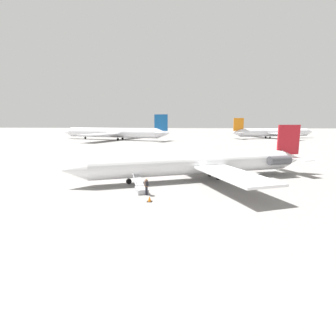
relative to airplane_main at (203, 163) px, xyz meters
name	(u,v)px	position (x,y,z in m)	size (l,w,h in m)	color
ground_plane	(195,179)	(0.89, 0.39, -2.05)	(600.00, 600.00, 0.00)	gray
airplane_main	(203,163)	(0.00, 0.00, 0.00)	(30.83, 24.28, 6.87)	white
airplane_far_center	(273,132)	(-33.61, -90.65, 0.64)	(40.86, 32.05, 9.04)	silver
airplane_far_left	(113,133)	(35.17, -72.75, 0.97)	(50.40, 39.41, 10.16)	silver
boarding_stairs	(141,188)	(6.57, 7.08, -1.68)	(2.55, 4.08, 1.71)	#B2B2B7
passenger	(146,185)	(5.74, 8.26, -1.05)	(0.45, 0.57, 1.74)	#23232D
traffic_cone_near_stairs	(150,199)	(5.04, 10.43, -1.81)	(0.47, 0.47, 0.52)	black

